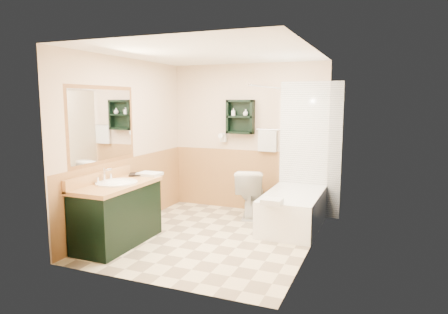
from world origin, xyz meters
TOP-DOWN VIEW (x-y plane):
  - floor at (0.00, 0.00)m, footprint 3.00×3.00m
  - back_wall at (0.00, 1.52)m, footprint 2.60×0.04m
  - left_wall at (-1.32, 0.00)m, footprint 0.04×3.00m
  - right_wall at (1.32, 0.00)m, footprint 0.04×3.00m
  - ceiling at (0.00, 0.00)m, footprint 2.60×3.00m
  - wainscot_left at (-1.29, 0.00)m, footprint 2.98×2.98m
  - wainscot_back at (0.00, 1.49)m, footprint 2.58×2.58m
  - mirror_frame at (-1.27, -0.55)m, footprint 1.30×1.30m
  - mirror_glass at (-1.27, -0.55)m, footprint 1.20×1.20m
  - tile_right at (1.28, 0.75)m, footprint 1.50×1.50m
  - tile_back at (1.03, 1.48)m, footprint 0.95×0.95m
  - tile_accent at (1.27, 0.75)m, footprint 1.50×1.50m
  - wall_shelf at (-0.10, 1.41)m, footprint 0.45×0.15m
  - hair_dryer at (-0.40, 1.43)m, footprint 0.10×0.24m
  - towel_bar at (0.35, 1.45)m, footprint 0.40×0.06m
  - curtain_rod at (0.53, 0.75)m, footprint 0.03×1.60m
  - shower_curtain at (0.53, 0.92)m, footprint 1.05×1.05m
  - vanity at (-0.99, -0.67)m, footprint 0.59×1.24m
  - bathtub at (0.93, 0.86)m, footprint 0.76×1.50m
  - toilet at (0.18, 1.13)m, footprint 0.58×0.83m
  - counter_towel at (-0.90, -0.07)m, footprint 0.31×0.24m
  - vanity_book at (-1.16, -0.17)m, footprint 0.16×0.10m
  - tub_towel at (0.80, 0.10)m, footprint 0.26×0.21m
  - soap_bottle_a at (-0.22, 1.40)m, footprint 0.07×0.13m
  - soap_bottle_b at (-0.01, 1.40)m, footprint 0.11×0.13m

SIDE VIEW (x-z plane):
  - floor at x=0.00m, z-range 0.00..0.00m
  - bathtub at x=0.93m, z-range 0.00..0.50m
  - toilet at x=0.18m, z-range 0.00..0.74m
  - vanity at x=-0.99m, z-range 0.00..0.79m
  - wainscot_left at x=-1.29m, z-range 0.00..1.00m
  - wainscot_back at x=0.00m, z-range 0.00..1.00m
  - tub_towel at x=0.80m, z-range 0.50..0.57m
  - counter_towel at x=-0.90m, z-range 0.79..0.83m
  - vanity_book at x=-1.16m, z-range 0.79..1.01m
  - tile_right at x=1.28m, z-range 0.00..2.10m
  - tile_back at x=1.03m, z-range 0.00..2.10m
  - shower_curtain at x=0.53m, z-range 0.30..2.00m
  - back_wall at x=0.00m, z-range 0.00..2.40m
  - left_wall at x=-1.32m, z-range 0.00..2.40m
  - right_wall at x=1.32m, z-range 0.00..2.40m
  - hair_dryer at x=-0.40m, z-range 1.11..1.29m
  - towel_bar at x=0.35m, z-range 1.15..1.55m
  - mirror_frame at x=-1.27m, z-range 1.00..2.00m
  - mirror_glass at x=-1.27m, z-range 1.05..1.95m
  - wall_shelf at x=-0.10m, z-range 1.27..1.83m
  - soap_bottle_a at x=-0.22m, z-range 1.56..1.62m
  - soap_bottle_b at x=-0.01m, z-range 1.56..1.65m
  - tile_accent at x=1.27m, z-range 1.85..1.95m
  - curtain_rod at x=0.53m, z-range 1.98..2.02m
  - ceiling at x=0.00m, z-range 2.40..2.44m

